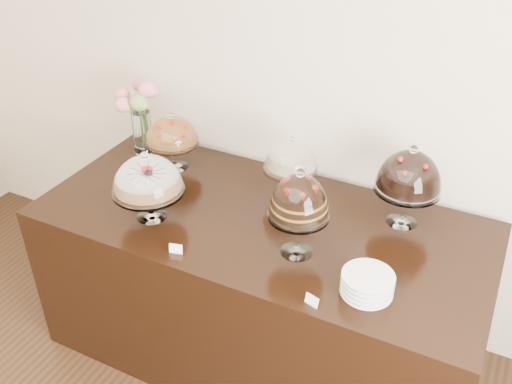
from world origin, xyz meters
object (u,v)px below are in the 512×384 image
at_px(cake_stand_sugar_sponge, 147,178).
at_px(flower_vase, 139,109).
at_px(cake_stand_cheesecake, 291,159).
at_px(display_counter, 260,287).
at_px(cake_stand_choco_layer, 299,200).
at_px(cake_stand_dark_choco, 409,175).
at_px(plate_stack, 367,284).
at_px(cake_stand_fruit_tart, 172,133).

distance_m(cake_stand_sugar_sponge, flower_vase, 0.69).
bearing_deg(cake_stand_cheesecake, display_counter, -100.60).
xyz_separation_m(cake_stand_cheesecake, flower_vase, (-0.96, 0.07, 0.04)).
distance_m(display_counter, cake_stand_choco_layer, 0.79).
height_order(display_counter, cake_stand_dark_choco, cake_stand_dark_choco).
bearing_deg(plate_stack, cake_stand_choco_layer, 161.48).
xyz_separation_m(cake_stand_choco_layer, flower_vase, (-1.17, 0.47, -0.01)).
bearing_deg(cake_stand_choco_layer, flower_vase, 158.26).
bearing_deg(cake_stand_sugar_sponge, cake_stand_fruit_tart, 110.11).
relative_size(flower_vase, plate_stack, 2.15).
bearing_deg(cake_stand_sugar_sponge, cake_stand_cheesecake, 41.45).
bearing_deg(cake_stand_dark_choco, cake_stand_cheesecake, -176.51).
bearing_deg(display_counter, cake_stand_dark_choco, 24.19).
bearing_deg(display_counter, cake_stand_sugar_sponge, -155.20).
bearing_deg(plate_stack, cake_stand_sugar_sponge, 177.03).
bearing_deg(cake_stand_cheesecake, cake_stand_choco_layer, -62.14).
relative_size(cake_stand_sugar_sponge, cake_stand_fruit_tart, 1.06).
relative_size(display_counter, cake_stand_dark_choco, 5.30).
xyz_separation_m(cake_stand_cheesecake, plate_stack, (0.57, -0.52, -0.17)).
bearing_deg(cake_stand_sugar_sponge, display_counter, 24.80).
bearing_deg(plate_stack, display_counter, 155.62).
xyz_separation_m(display_counter, cake_stand_sugar_sponge, (-0.48, -0.22, 0.67)).
bearing_deg(cake_stand_dark_choco, display_counter, -155.81).
relative_size(display_counter, flower_vase, 4.92).
xyz_separation_m(cake_stand_choco_layer, cake_stand_dark_choco, (0.36, 0.44, -0.01)).
bearing_deg(cake_stand_cheesecake, cake_stand_dark_choco, 3.49).
xyz_separation_m(cake_stand_choco_layer, cake_stand_cheesecake, (-0.21, 0.40, -0.06)).
bearing_deg(flower_vase, cake_stand_dark_choco, -1.12).
bearing_deg(cake_stand_cheesecake, cake_stand_sugar_sponge, -138.55).
bearing_deg(cake_stand_fruit_tart, cake_stand_cheesecake, 1.08).
xyz_separation_m(cake_stand_cheesecake, cake_stand_fruit_tart, (-0.69, -0.01, -0.01)).
height_order(flower_vase, plate_stack, flower_vase).
bearing_deg(cake_stand_fruit_tart, flower_vase, 163.66).
bearing_deg(cake_stand_dark_choco, plate_stack, -90.19).
height_order(cake_stand_sugar_sponge, cake_stand_choco_layer, cake_stand_choco_layer).
distance_m(cake_stand_choco_layer, plate_stack, 0.44).
height_order(cake_stand_choco_layer, plate_stack, cake_stand_choco_layer).
xyz_separation_m(cake_stand_dark_choco, plate_stack, (-0.00, -0.56, -0.22)).
height_order(cake_stand_sugar_sponge, flower_vase, flower_vase).
relative_size(cake_stand_sugar_sponge, cake_stand_choco_layer, 0.83).
relative_size(display_counter, cake_stand_cheesecake, 6.33).
xyz_separation_m(display_counter, cake_stand_fruit_tart, (-0.65, 0.23, 0.66)).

